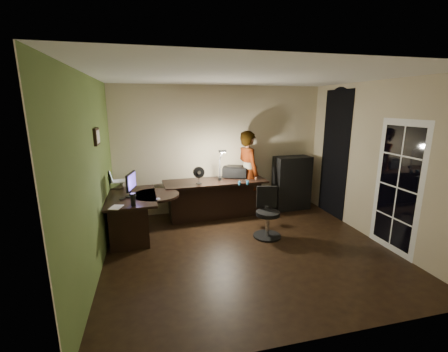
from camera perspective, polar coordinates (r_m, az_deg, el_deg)
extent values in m
cube|color=black|center=(5.05, 4.64, -13.80)|extent=(4.50, 4.00, 0.01)
cube|color=silver|center=(4.51, 5.32, 18.47)|extent=(4.50, 4.00, 0.01)
cube|color=#BFB08C|center=(6.50, -0.73, 4.98)|extent=(4.50, 0.01, 2.70)
cube|color=#BFB08C|center=(2.84, 18.09, -6.88)|extent=(4.50, 0.01, 2.70)
cube|color=#BFB08C|center=(4.43, -23.86, -0.17)|extent=(0.01, 4.00, 2.70)
cube|color=#BFB08C|center=(5.73, 26.88, 2.37)|extent=(0.01, 4.00, 2.70)
cube|color=#4F682E|center=(4.43, -23.67, -0.16)|extent=(0.00, 4.00, 2.70)
cube|color=black|center=(6.62, 20.34, 3.87)|extent=(0.01, 0.90, 2.60)
cube|color=white|center=(5.38, 30.15, -1.91)|extent=(0.02, 0.92, 2.10)
cube|color=black|center=(4.79, -23.13, 6.91)|extent=(0.04, 0.30, 0.25)
cube|color=black|center=(5.55, -16.96, -7.44)|extent=(0.86, 1.36, 0.77)
cube|color=black|center=(6.25, -1.65, -4.38)|extent=(2.13, 0.84, 0.79)
cube|color=black|center=(6.88, 12.75, -1.29)|extent=(0.82, 0.44, 1.19)
cube|color=silver|center=(6.01, -19.64, -1.54)|extent=(0.30, 0.27, 0.11)
cube|color=silver|center=(5.96, -19.40, 0.16)|extent=(0.42, 0.41, 0.24)
cube|color=black|center=(5.32, -17.44, -2.21)|extent=(0.19, 0.46, 0.30)
ellipsoid|color=silver|center=(5.04, -12.42, -4.30)|extent=(0.08, 0.11, 0.04)
cube|color=black|center=(5.27, -18.82, -4.12)|extent=(0.10, 0.14, 0.01)
cube|color=black|center=(5.51, -17.34, -3.22)|extent=(0.04, 0.14, 0.01)
cylinder|color=black|center=(4.84, -16.91, -4.32)|extent=(0.08, 0.08, 0.20)
cube|color=silver|center=(4.86, -19.87, -5.63)|extent=(0.22, 0.26, 0.01)
cube|color=black|center=(5.82, -4.83, 0.15)|extent=(0.23, 0.14, 0.34)
cube|color=#1F5F8E|center=(5.75, 3.74, -1.20)|extent=(0.21, 0.09, 0.10)
cube|color=black|center=(6.44, 2.05, 0.97)|extent=(0.61, 0.54, 0.22)
cube|color=black|center=(6.03, -0.82, 2.42)|extent=(0.25, 0.35, 0.70)
cube|color=black|center=(5.36, 8.36, -7.06)|extent=(0.60, 0.60, 0.88)
imported|color=#D8A88C|center=(6.44, 4.60, 0.70)|extent=(0.54, 0.71, 1.78)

